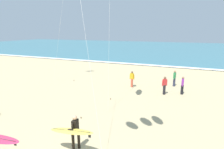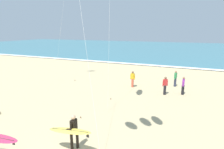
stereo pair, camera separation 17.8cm
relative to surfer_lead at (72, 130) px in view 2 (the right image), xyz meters
name	(u,v)px [view 2 (the right image)]	position (x,y,z in m)	size (l,w,h in m)	color
ocean_water	(174,49)	(0.23, 51.90, -1.00)	(160.00, 60.00, 0.08)	teal
shoreline_foam	(158,66)	(0.23, 22.20, -0.96)	(160.00, 1.14, 0.01)	white
surfer_lead	(72,130)	(0.00, 0.00, 0.00)	(2.12, 0.95, 1.71)	black
bystander_yellow_top	(133,79)	(-0.29, 10.39, -0.23)	(0.49, 0.24, 1.59)	#D8593F
bystander_green_top	(175,78)	(3.52, 12.21, -0.23)	(0.25, 0.49, 1.59)	#2D334C
bystander_red_top	(165,86)	(2.89, 9.41, -0.23)	(0.40, 0.35, 1.59)	black
bystander_purple_top	(183,86)	(4.32, 10.01, -0.23)	(0.22, 0.50, 1.59)	black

